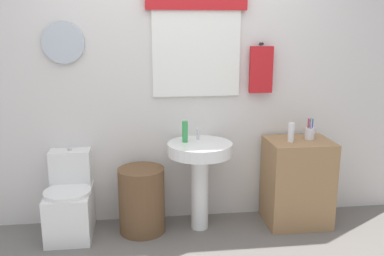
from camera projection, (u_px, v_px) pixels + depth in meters
The scene contains 9 objects.
back_wall at pixel (178, 75), 3.64m from camera, with size 4.40×0.18×2.60m.
toilet at pixel (70, 203), 3.51m from camera, with size 0.38×0.51×0.72m.
laundry_hamper at pixel (142, 200), 3.55m from camera, with size 0.39×0.39×0.56m, color brown.
pedestal_sink at pixel (200, 163), 3.54m from camera, with size 0.55×0.55×0.77m.
faucet at pixel (198, 134), 3.60m from camera, with size 0.03×0.03×0.10m, color silver.
wooden_cabinet at pixel (297, 182), 3.69m from camera, with size 0.55×0.44×0.76m, color #9E754C.
soap_bottle at pixel (185, 132), 3.51m from camera, with size 0.05×0.05×0.18m, color green.
lotion_bottle at pixel (291, 132), 3.53m from camera, with size 0.05×0.05×0.16m, color white.
toothbrush_cup at pixel (310, 133), 3.62m from camera, with size 0.08×0.08×0.19m.
Camera 1 is at (-0.33, -2.49, 1.70)m, focal length 39.12 mm.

